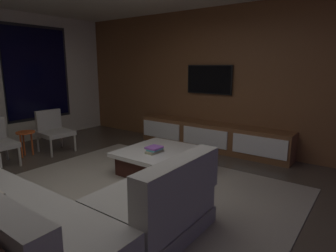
# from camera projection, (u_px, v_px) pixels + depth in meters

# --- Properties ---
(floor) EXTENTS (9.20, 9.20, 0.00)m
(floor) POSITION_uv_depth(u_px,v_px,m) (107.00, 204.00, 3.42)
(floor) COLOR #473D33
(media_wall) EXTENTS (0.12, 7.80, 2.70)m
(media_wall) POSITION_uv_depth(u_px,v_px,m) (223.00, 80.00, 5.55)
(media_wall) COLOR brown
(media_wall) RESTS_ON floor
(area_rug) EXTENTS (3.20, 3.80, 0.01)m
(area_rug) POSITION_uv_depth(u_px,v_px,m) (133.00, 195.00, 3.64)
(area_rug) COLOR gray
(area_rug) RESTS_ON floor
(sectional_couch) EXTENTS (1.98, 2.50, 0.82)m
(sectional_couch) POSITION_uv_depth(u_px,v_px,m) (48.00, 218.00, 2.56)
(sectional_couch) COLOR gray
(sectional_couch) RESTS_ON floor
(coffee_table) EXTENTS (1.16, 1.16, 0.36)m
(coffee_table) POSITION_uv_depth(u_px,v_px,m) (162.00, 161.00, 4.38)
(coffee_table) COLOR #391914
(coffee_table) RESTS_ON floor
(book_stack_on_coffee_table) EXTENTS (0.29, 0.19, 0.09)m
(book_stack_on_coffee_table) POSITION_uv_depth(u_px,v_px,m) (154.00, 150.00, 4.23)
(book_stack_on_coffee_table) COLOR tan
(book_stack_on_coffee_table) RESTS_ON coffee_table
(accent_chair_near_window) EXTENTS (0.58, 0.60, 0.78)m
(accent_chair_near_window) POSITION_uv_depth(u_px,v_px,m) (53.00, 129.00, 5.48)
(accent_chair_near_window) COLOR #B2ADA0
(accent_chair_near_window) RESTS_ON floor
(side_stool) EXTENTS (0.32, 0.32, 0.46)m
(side_stool) POSITION_uv_depth(u_px,v_px,m) (26.00, 136.00, 5.14)
(side_stool) COLOR #BF4C1E
(side_stool) RESTS_ON floor
(media_console) EXTENTS (0.46, 3.10, 0.52)m
(media_console) POSITION_uv_depth(u_px,v_px,m) (212.00, 137.00, 5.59)
(media_console) COLOR brown
(media_console) RESTS_ON floor
(mounted_tv) EXTENTS (0.05, 0.97, 0.56)m
(mounted_tv) POSITION_uv_depth(u_px,v_px,m) (209.00, 80.00, 5.61)
(mounted_tv) COLOR black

